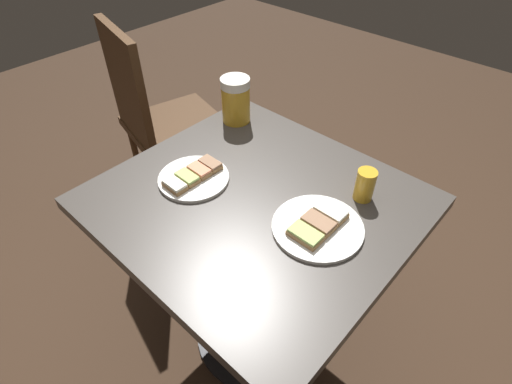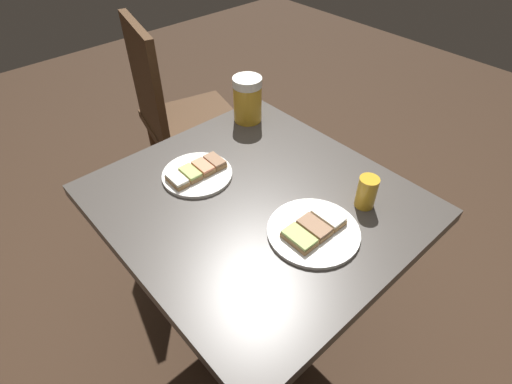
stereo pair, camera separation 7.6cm
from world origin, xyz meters
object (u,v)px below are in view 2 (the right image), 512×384
Objects in this scene: plate_far at (314,230)px; beer_glass_small at (367,192)px; cafe_chair at (177,114)px; plate_near at (197,173)px; beer_mug at (247,99)px.

plate_far is 0.17m from beer_glass_small.
cafe_chair is at bearing -1.65° from beer_glass_small.
cafe_chair is (0.92, -0.20, -0.17)m from plate_far.
plate_near is at bearing 33.26° from beer_glass_small.
beer_mug is at bearing -24.12° from plate_far.
plate_near and plate_far have the same top height.
plate_near is 0.88× the size of plate_far.
plate_far is at bearing 155.88° from beer_mug.
cafe_chair reaches higher than beer_glass_small.
plate_near is 0.21× the size of cafe_chair.
beer_mug reaches higher than plate_far.
plate_near is at bearing -12.86° from cafe_chair.
beer_glass_small is (-0.02, -0.17, 0.03)m from plate_far.
beer_glass_small is at bearing 11.95° from cafe_chair.
plate_near is 2.24× the size of beer_glass_small.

